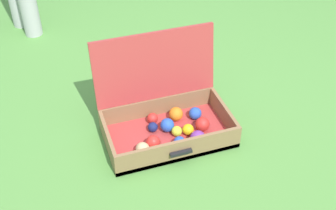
# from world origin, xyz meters

# --- Properties ---
(ground_plane) EXTENTS (16.00, 16.00, 0.00)m
(ground_plane) POSITION_xyz_m (0.00, 0.00, 0.00)
(ground_plane) COLOR #569342
(open_suitcase) EXTENTS (0.64, 0.45, 0.49)m
(open_suitcase) POSITION_xyz_m (-0.04, -0.03, 0.11)
(open_suitcase) COLOR #B23838
(open_suitcase) RESTS_ON ground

